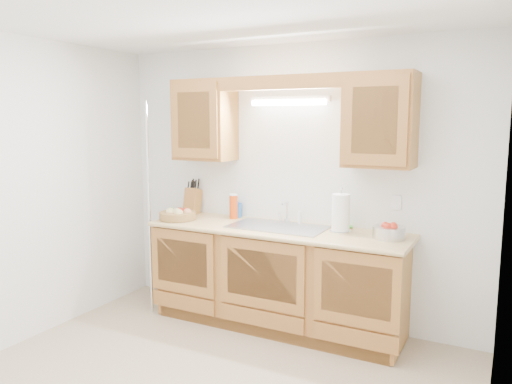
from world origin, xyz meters
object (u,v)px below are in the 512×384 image
Objects in this scene: fruit_basket at (178,214)px; knife_block at (193,201)px; paper_towel at (341,213)px; apple_bowl at (389,231)px.

knife_block is (-0.05, 0.32, 0.08)m from fruit_basket.
fruit_basket is at bearing -172.40° from paper_towel.
knife_block is at bearing 175.22° from apple_bowl.
paper_towel reaches higher than knife_block.
knife_block is at bearing 175.88° from paper_towel.
knife_block is at bearing 98.48° from fruit_basket.
fruit_basket is at bearing -85.62° from knife_block.
fruit_basket is 1.00× the size of paper_towel.
paper_towel is (1.52, 0.20, 0.11)m from fruit_basket.
paper_towel reaches higher than fruit_basket.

